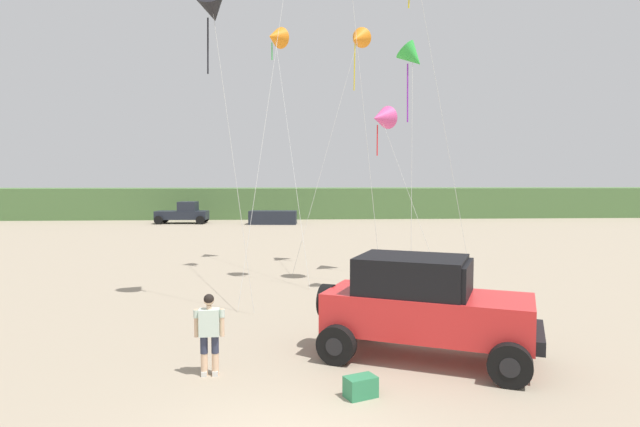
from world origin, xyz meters
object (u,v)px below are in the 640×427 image
Objects in this scene: distant_pickup at (184,213)px; kite_blue_swept at (275,37)px; jeep at (424,305)px; kite_black_sled at (212,8)px; kite_green_box at (412,58)px; kite_pink_ribbon at (358,39)px; person_watching at (209,330)px; kite_orange_streamer at (381,118)px; cooler_box at (361,387)px; distant_sedan at (273,217)px.

distant_pickup is 0.43× the size of kite_blue_swept.
jeep reaches higher than distant_pickup.
kite_black_sled is at bearing 133.16° from jeep.
kite_blue_swept reaches higher than kite_green_box.
jeep is at bearing -90.70° from kite_pink_ribbon.
kite_green_box is (5.69, 6.76, 7.00)m from person_watching.
kite_green_box is at bearing 79.43° from jeep.
kite_orange_streamer is (13.22, -27.00, 5.55)m from distant_pickup.
jeep reaches higher than person_watching.
cooler_box is 12.38m from kite_black_sled.
distant_sedan is 26.78m from kite_orange_streamer.
distant_sedan is at bearing -9.55° from distant_pickup.
kite_black_sled is at bearing -130.05° from kite_pink_ribbon.
kite_orange_streamer is at bearing 63.85° from person_watching.
jeep is at bearing 9.05° from person_watching.
kite_black_sled reaches higher than distant_sedan.
kite_green_box is at bearing -75.09° from distant_sedan.
jeep is 3.00× the size of person_watching.
kite_blue_swept reaches higher than cooler_box.
kite_green_box is (5.31, -29.99, 7.34)m from distant_sedan.
kite_green_box is at bearing -58.07° from kite_blue_swept.
kite_green_box is at bearing -66.78° from distant_pickup.
kite_orange_streamer is 4.60m from kite_green_box.
kite_orange_streamer reaches higher than person_watching.
kite_blue_swept reaches higher than person_watching.
kite_black_sled reaches higher than kite_orange_streamer.
kite_pink_ribbon is (1.83, 14.06, 9.90)m from cooler_box.
cooler_box is (-1.68, -1.98, -1.01)m from jeep.
cooler_box is 0.05× the size of kite_blue_swept.
person_watching is at bearing -170.95° from jeep.
kite_blue_swept is at bearing 104.54° from jeep.
kite_green_box is (0.23, -4.36, 1.46)m from kite_orange_streamer.
cooler_box is 18.60m from kite_blue_swept.
distant_sedan is 31.33m from kite_green_box.
distant_pickup is at bearing 101.51° from person_watching.
cooler_box is 0.08× the size of kite_orange_streamer.
kite_orange_streamer is at bearing 37.70° from kite_black_sled.
kite_orange_streamer is (0.74, -1.69, -3.61)m from kite_pink_ribbon.
person_watching is at bearing -116.15° from kite_orange_streamer.
kite_pink_ribbon is at bearing 69.79° from person_watching.
distant_sedan is at bearing 71.14° from cooler_box.
kite_black_sled is at bearing 92.68° from cooler_box.
kite_blue_swept reaches higher than distant_pickup.
kite_pink_ribbon is at bearing 113.77° from kite_orange_streamer.
cooler_box is (2.89, -1.25, -0.75)m from person_watching.
kite_green_box is (1.13, 6.03, 6.74)m from jeep.
kite_blue_swept reaches higher than kite_black_sled.
distant_sedan is 0.49× the size of kite_green_box.
kite_pink_ribbon is 8.47m from kite_black_sled.
distant_sedan is at bearing 100.03° from kite_green_box.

